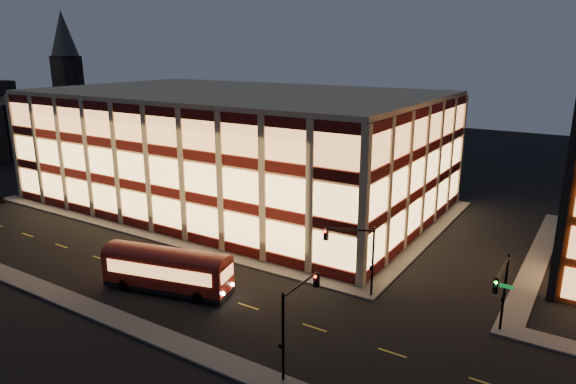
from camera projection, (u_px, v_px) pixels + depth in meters
The scene contains 12 objects.
ground at pixel (160, 243), 53.63m from camera, with size 200.00×200.00×0.00m, color black.
sidewalk_office_south at pixel (147, 234), 55.97m from camera, with size 54.00×2.00×0.15m, color #514F4C.
sidewalk_office_east at pixel (427, 236), 55.55m from camera, with size 2.00×30.00×0.15m, color #514F4C.
sidewalk_tower_west at pixel (538, 257), 49.87m from camera, with size 2.00×30.00×0.15m, color #514F4C.
sidewalk_near at pixel (45, 290), 43.04m from camera, with size 100.00×2.00×0.15m, color #514F4C.
office_building at pixel (236, 147), 66.92m from camera, with size 50.45×30.45×14.50m.
church_tower at pixel (70, 96), 119.85m from camera, with size 5.00×5.00×18.00m, color #2D2621.
church_spire at pixel (63, 33), 116.07m from camera, with size 6.00×6.00×10.00m, color #4C473F.
traffic_signal_far at pixel (356, 249), 41.24m from camera, with size 3.79×1.87×6.00m.
traffic_signal_right at pixel (502, 286), 34.72m from camera, with size 1.20×4.37×6.00m.
traffic_signal_near at pixel (296, 311), 31.42m from camera, with size 0.32×4.45×6.00m.
trolley_bus at pixel (167, 267), 42.68m from camera, with size 11.32×5.23×3.72m.
Camera 1 is at (38.25, -35.16, 19.64)m, focal length 32.00 mm.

